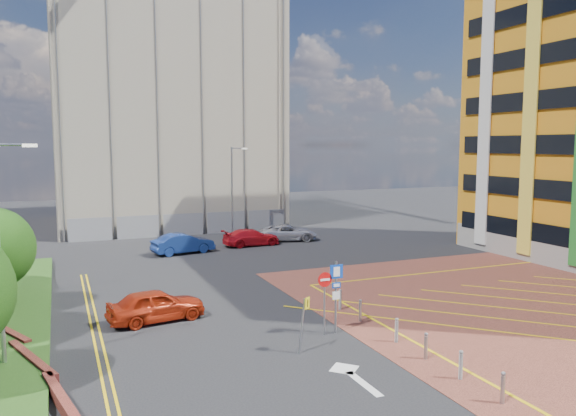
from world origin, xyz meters
TOP-DOWN VIEW (x-y plane):
  - ground at (0.00, 0.00)m, footprint 140.00×140.00m
  - retaining_wall at (-11.80, 2.00)m, footprint 6.06×20.33m
  - lamp_left_near at (-12.42, 2.00)m, footprint 1.53×0.16m
  - lamp_back at (4.08, 28.00)m, footprint 1.53×0.16m
  - sign_cluster at (0.30, 0.98)m, footprint 1.17×0.12m
  - warning_sign at (-1.72, -0.56)m, footprint 0.57×0.38m
  - bollard_row at (2.30, -1.67)m, footprint 0.14×11.14m
  - construction_building at (0.00, 40.00)m, footprint 21.20×19.20m
  - construction_fence at (1.00, 30.00)m, footprint 21.60×0.06m
  - car_red_left at (-6.43, 5.71)m, footprint 4.70×2.50m
  - car_blue_back at (-1.83, 21.56)m, footprint 4.90×2.50m
  - car_red_back at (4.03, 22.79)m, footprint 4.81×2.19m
  - car_silver_back at (7.73, 23.84)m, footprint 5.33×3.38m

SIDE VIEW (x-z plane):
  - ground at x=0.00m, z-range 0.00..0.00m
  - retaining_wall at x=-11.80m, z-range 0.00..0.40m
  - bollard_row at x=2.30m, z-range 0.02..0.92m
  - car_red_back at x=4.03m, z-range 0.00..1.37m
  - car_silver_back at x=7.73m, z-range 0.00..1.37m
  - car_red_left at x=-6.43m, z-range 0.00..1.52m
  - car_blue_back at x=-1.83m, z-range 0.00..1.54m
  - construction_fence at x=1.00m, z-range 0.00..2.00m
  - warning_sign at x=-1.72m, z-range 0.31..2.55m
  - sign_cluster at x=0.30m, z-range 0.35..3.55m
  - lamp_back at x=4.08m, z-range 0.36..8.36m
  - lamp_left_near at x=-12.42m, z-range 0.66..8.66m
  - construction_building at x=0.00m, z-range 0.00..22.00m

